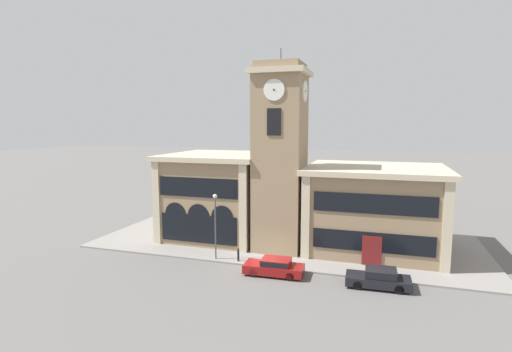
{
  "coord_description": "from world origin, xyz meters",
  "views": [
    {
      "loc": [
        8.59,
        -28.93,
        11.19
      ],
      "look_at": [
        -1.55,
        2.86,
        6.9
      ],
      "focal_mm": 28.0,
      "sensor_mm": 36.0,
      "label": 1
    }
  ],
  "objects_px": {
    "street_lamp": "(215,216)",
    "bollard": "(238,255)",
    "parked_car_near": "(275,266)",
    "parked_car_mid": "(379,278)"
  },
  "relations": [
    {
      "from": "street_lamp",
      "to": "bollard",
      "type": "height_order",
      "value": "street_lamp"
    },
    {
      "from": "street_lamp",
      "to": "parked_car_near",
      "type": "bearing_deg",
      "value": -16.95
    },
    {
      "from": "parked_car_near",
      "to": "bollard",
      "type": "height_order",
      "value": "parked_car_near"
    },
    {
      "from": "parked_car_mid",
      "to": "street_lamp",
      "type": "xyz_separation_m",
      "value": [
        -12.97,
        1.67,
        3.05
      ]
    },
    {
      "from": "parked_car_mid",
      "to": "bollard",
      "type": "distance_m",
      "value": 11.14
    },
    {
      "from": "parked_car_near",
      "to": "street_lamp",
      "type": "relative_size",
      "value": 0.83
    },
    {
      "from": "parked_car_near",
      "to": "bollard",
      "type": "xyz_separation_m",
      "value": [
        -3.53,
        1.74,
        -0.01
      ]
    },
    {
      "from": "street_lamp",
      "to": "bollard",
      "type": "distance_m",
      "value": 3.66
    },
    {
      "from": "parked_car_near",
      "to": "street_lamp",
      "type": "height_order",
      "value": "street_lamp"
    },
    {
      "from": "parked_car_mid",
      "to": "street_lamp",
      "type": "relative_size",
      "value": 0.81
    }
  ]
}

